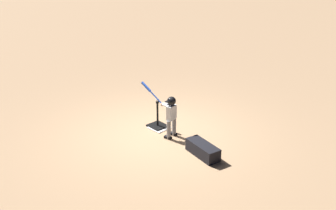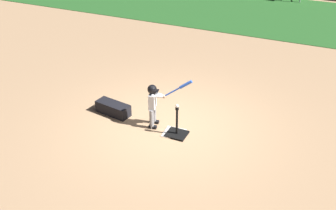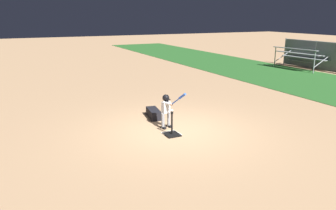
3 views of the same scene
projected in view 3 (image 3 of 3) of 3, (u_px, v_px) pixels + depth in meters
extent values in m
plane|color=tan|center=(176.00, 131.00, 9.47)|extent=(90.00, 90.00, 0.00)
cylinder|color=#9E9EA3|center=(285.00, 51.00, 22.23)|extent=(0.08, 0.08, 1.74)
cylinder|color=#9E9EA3|center=(315.00, 55.00, 20.07)|extent=(0.08, 0.08, 1.74)
cube|color=white|center=(171.00, 134.00, 9.21)|extent=(0.47, 0.47, 0.02)
cube|color=black|center=(172.00, 134.00, 9.13)|extent=(0.44, 0.40, 0.04)
cylinder|color=black|center=(172.00, 124.00, 9.05)|extent=(0.05, 0.05, 0.59)
cylinder|color=black|center=(172.00, 113.00, 8.96)|extent=(0.08, 0.08, 0.05)
cylinder|color=gray|center=(169.00, 120.00, 9.74)|extent=(0.12, 0.12, 0.46)
cube|color=black|center=(169.00, 126.00, 9.78)|extent=(0.20, 0.13, 0.06)
cylinder|color=gray|center=(163.00, 121.00, 9.61)|extent=(0.12, 0.12, 0.46)
cube|color=black|center=(163.00, 128.00, 9.65)|extent=(0.20, 0.13, 0.06)
cube|color=silver|center=(166.00, 107.00, 9.57)|extent=(0.18, 0.26, 0.34)
sphere|color=tan|center=(166.00, 98.00, 9.50)|extent=(0.18, 0.18, 0.18)
sphere|color=black|center=(166.00, 98.00, 9.49)|extent=(0.21, 0.21, 0.21)
cube|color=black|center=(168.00, 99.00, 9.44)|extent=(0.14, 0.17, 0.01)
cylinder|color=silver|center=(170.00, 103.00, 9.46)|extent=(0.28, 0.09, 0.10)
cylinder|color=silver|center=(168.00, 103.00, 9.41)|extent=(0.27, 0.20, 0.10)
sphere|color=tan|center=(171.00, 104.00, 9.34)|extent=(0.09, 0.09, 0.09)
cylinder|color=blue|center=(178.00, 100.00, 9.07)|extent=(0.58, 0.16, 0.43)
cylinder|color=blue|center=(182.00, 96.00, 8.90)|extent=(0.28, 0.12, 0.22)
cylinder|color=black|center=(171.00, 105.00, 9.36)|extent=(0.05, 0.06, 0.05)
sphere|color=white|center=(172.00, 110.00, 8.95)|extent=(0.07, 0.07, 0.07)
cube|color=#93969E|center=(313.00, 63.00, 20.85)|extent=(3.10, 0.49, 0.04)
cube|color=#93969E|center=(315.00, 67.00, 21.06)|extent=(3.10, 0.55, 0.04)
cube|color=#93969E|center=(307.00, 58.00, 20.44)|extent=(3.10, 0.49, 0.04)
cube|color=#93969E|center=(310.00, 62.00, 20.65)|extent=(3.10, 0.55, 0.04)
cube|color=#93969E|center=(301.00, 54.00, 20.03)|extent=(3.10, 0.49, 0.04)
cube|color=#93969E|center=(303.00, 58.00, 20.24)|extent=(3.10, 0.55, 0.04)
cube|color=#93969E|center=(295.00, 49.00, 19.62)|extent=(3.10, 0.49, 0.04)
cube|color=#93969E|center=(297.00, 53.00, 19.83)|extent=(3.10, 0.55, 0.04)
cylinder|color=#93969E|center=(336.00, 67.00, 19.85)|extent=(0.06, 0.06, 0.34)
cylinder|color=#93969E|center=(314.00, 62.00, 18.62)|extent=(0.06, 0.06, 1.31)
cylinder|color=#93969E|center=(327.00, 58.00, 19.12)|extent=(0.25, 2.23, 1.01)
cylinder|color=#93969E|center=(297.00, 62.00, 22.20)|extent=(0.06, 0.06, 0.34)
cylinder|color=#93969E|center=(275.00, 57.00, 20.96)|extent=(0.06, 0.06, 1.31)
cylinder|color=#93969E|center=(287.00, 53.00, 21.47)|extent=(0.25, 2.23, 1.01)
cube|color=black|center=(154.00, 113.00, 10.66)|extent=(0.88, 0.45, 0.28)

